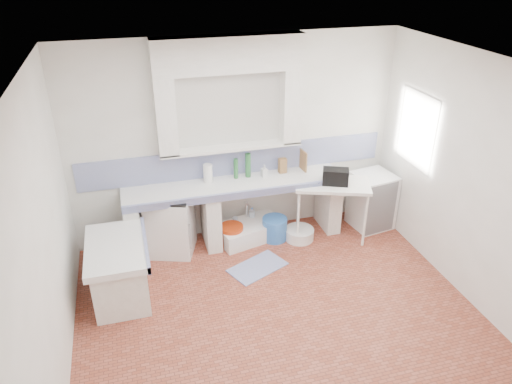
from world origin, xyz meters
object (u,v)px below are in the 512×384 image
object	(u,v)px
sink	(250,231)
stove	(171,224)
fridge	(372,200)
side_table	(331,210)

from	to	relation	value
sink	stove	bearing A→B (deg)	165.36
stove	fridge	xyz separation A→B (m)	(2.93, -0.14, 0.00)
sink	side_table	bearing A→B (deg)	-26.13
sink	side_table	size ratio (longest dim) A/B	0.91
fridge	sink	bearing A→B (deg)	166.57
fridge	stove	bearing A→B (deg)	168.02
stove	side_table	bearing A→B (deg)	12.79
sink	side_table	xyz separation A→B (m)	(1.12, -0.23, 0.31)
sink	fridge	distance (m)	1.86
fridge	side_table	bearing A→B (deg)	178.98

